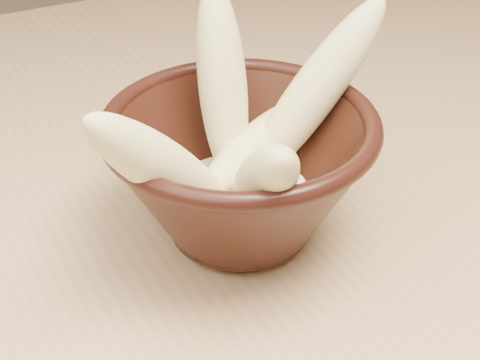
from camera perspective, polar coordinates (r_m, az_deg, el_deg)
name	(u,v)px	position (r m, az deg, el deg)	size (l,w,h in m)	color
table	(173,208)	(0.67, -5.73, -2.44)	(1.20, 0.80, 0.75)	tan
bowl	(240,170)	(0.47, 0.00, 0.90)	(0.19, 0.19, 0.10)	black
milk_puddle	(240,199)	(0.48, 0.00, -1.62)	(0.11, 0.11, 0.01)	beige
banana_upright	(222,84)	(0.48, -1.51, 8.22)	(0.04, 0.04, 0.14)	#E7DA88
banana_left	(165,170)	(0.41, -6.40, 0.88)	(0.04, 0.04, 0.15)	#E7DA88
banana_right	(314,93)	(0.48, 6.31, 7.43)	(0.04, 0.04, 0.16)	#E7DA88
banana_across	(262,143)	(0.50, 1.92, 3.15)	(0.04, 0.04, 0.14)	#E7DA88
banana_front	(264,181)	(0.41, 2.07, -0.08)	(0.04, 0.04, 0.13)	#E7DA88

